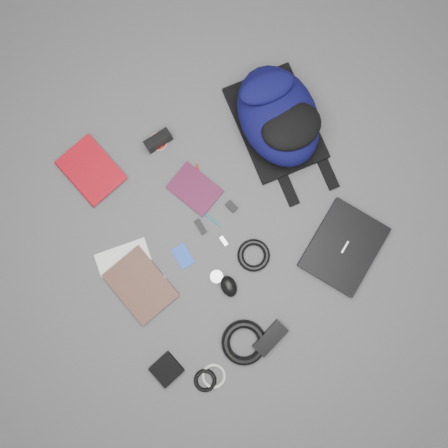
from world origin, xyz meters
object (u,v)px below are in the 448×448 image
laptop (344,247)px  backpack (278,116)px  pouch (167,369)px  compact_camera (158,141)px  dvd_case (195,189)px  mouse (229,286)px  power_brick (270,338)px  textbook_red (74,185)px  comic_book (122,301)px

laptop → backpack: bearing=58.7°
backpack → pouch: (-0.83, -0.65, -0.08)m
compact_camera → dvd_case: bearing=-86.6°
backpack → mouse: backpack is taller
backpack → power_brick: size_ratio=3.30×
backpack → textbook_red: 0.85m
textbook_red → laptop: bearing=-54.8°
comic_book → textbook_red: bearing=73.6°
backpack → dvd_case: backpack is taller
laptop → comic_book: (-0.86, 0.23, -0.01)m
pouch → power_brick: bearing=-11.7°
textbook_red → compact_camera: bearing=-14.0°
comic_book → pouch: size_ratio=2.61×
dvd_case → comic_book: bearing=-173.4°
laptop → pouch: laptop is taller
backpack → comic_book: size_ratio=1.81×
laptop → pouch: size_ratio=3.19×
laptop → textbook_red: 1.09m
comic_book → power_brick: 0.59m
backpack → power_brick: backpack is taller
laptop → dvd_case: bearing=99.6°
compact_camera → mouse: bearing=-97.7°
backpack → textbook_red: (-0.83, 0.16, -0.08)m
power_brick → comic_book: bearing=120.1°
dvd_case → pouch: 0.70m
power_brick → pouch: power_brick is taller
comic_book → pouch: pouch is taller
laptop → comic_book: 0.89m
dvd_case → mouse: 0.41m
backpack → dvd_case: size_ratio=2.43×
textbook_red → backpack: bearing=-24.3°
mouse → pouch: bearing=-150.1°
comic_book → laptop: bearing=-26.7°
dvd_case → mouse: mouse is taller
comic_book → mouse: 0.42m
textbook_red → mouse: size_ratio=2.87×
compact_camera → power_brick: bearing=-94.0°
laptop → textbook_red: (-0.82, 0.72, -0.00)m
comic_book → dvd_case: comic_book is taller
pouch → textbook_red: bearing=89.6°
mouse → power_brick: (0.05, -0.25, -0.00)m
laptop → comic_book: laptop is taller
comic_book → compact_camera: compact_camera is taller
textbook_red → power_brick: 0.97m
comic_book → mouse: (0.39, -0.15, 0.01)m
compact_camera → power_brick: size_ratio=0.79×
backpack → laptop: size_ratio=1.48×
dvd_case → compact_camera: 0.24m
compact_camera → mouse: 0.64m
textbook_red → dvd_case: size_ratio=1.27×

